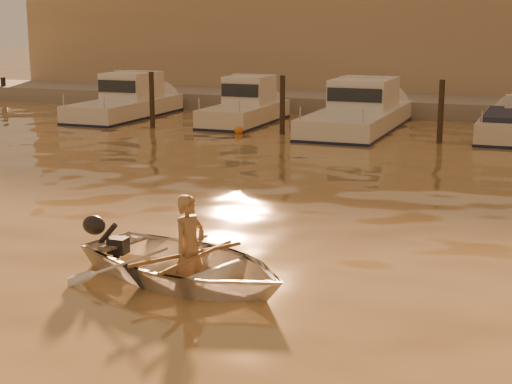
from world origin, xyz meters
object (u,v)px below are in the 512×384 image
at_px(moored_boat_0, 125,102).
at_px(moored_boat_1, 245,107).
at_px(dinghy, 185,264).
at_px(waterfront_building, 487,51).
at_px(moored_boat_2, 359,112).
at_px(person, 190,249).

distance_m(moored_boat_0, moored_boat_1, 5.16).
bearing_deg(dinghy, waterfront_building, 12.96).
bearing_deg(dinghy, moored_boat_2, 21.76).
relative_size(person, waterfront_building, 0.04).
xyz_separation_m(person, waterfront_building, (1.78, 28.21, 1.88)).
distance_m(dinghy, moored_boat_2, 17.25).
height_order(person, moored_boat_1, moored_boat_1).
xyz_separation_m(person, moored_boat_1, (-5.99, 17.21, 0.11)).
distance_m(moored_boat_0, moored_boat_2, 9.55).
xyz_separation_m(moored_boat_0, waterfront_building, (12.92, 11.00, 1.77)).
height_order(moored_boat_0, moored_boat_1, same).
bearing_deg(moored_boat_2, dinghy, -85.00).
xyz_separation_m(dinghy, waterfront_building, (1.87, 28.18, 2.14)).
relative_size(person, moored_boat_2, 0.19).
bearing_deg(waterfront_building, moored_boat_0, -139.59).
bearing_deg(moored_boat_2, moored_boat_0, 180.00).
distance_m(person, moored_boat_0, 20.51).
relative_size(dinghy, waterfront_building, 0.08).
bearing_deg(moored_boat_0, moored_boat_1, 0.00).
distance_m(person, waterfront_building, 28.33).
bearing_deg(waterfront_building, dinghy, -93.80).
height_order(moored_boat_0, waterfront_building, waterfront_building).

